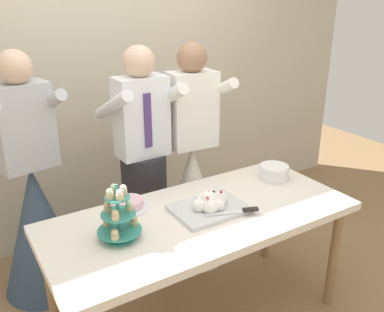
{
  "coord_description": "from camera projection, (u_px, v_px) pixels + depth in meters",
  "views": [
    {
      "loc": [
        -1.15,
        -1.74,
        1.95
      ],
      "look_at": [
        0.03,
        0.15,
        1.07
      ],
      "focal_mm": 38.53,
      "sensor_mm": 36.0,
      "label": 1
    }
  ],
  "objects": [
    {
      "name": "person_groom",
      "position": [
        144.0,
        178.0,
        2.9
      ],
      "size": [
        0.47,
        0.5,
        1.66
      ],
      "color": "#232328",
      "rests_on": "ground_plane"
    },
    {
      "name": "person_bride",
      "position": [
        192.0,
        187.0,
        3.13
      ],
      "size": [
        0.56,
        0.56,
        1.66
      ],
      "color": "white",
      "rests_on": "ground_plane"
    },
    {
      "name": "round_cake",
      "position": [
        130.0,
        204.0,
        2.42
      ],
      "size": [
        0.24,
        0.24,
        0.06
      ],
      "color": "white",
      "rests_on": "dessert_table"
    },
    {
      "name": "person_guest",
      "position": [
        37.0,
        213.0,
        2.76
      ],
      "size": [
        0.57,
        0.56,
        1.66
      ],
      "color": "#334760",
      "rests_on": "ground_plane"
    },
    {
      "name": "rear_wall",
      "position": [
        103.0,
        62.0,
        3.26
      ],
      "size": [
        5.2,
        0.1,
        2.9
      ],
      "primitive_type": "cube",
      "color": "beige",
      "rests_on": "ground_plane"
    },
    {
      "name": "dessert_table",
      "position": [
        201.0,
        225.0,
        2.4
      ],
      "size": [
        1.8,
        0.8,
        0.78
      ],
      "color": "silver",
      "rests_on": "ground_plane"
    },
    {
      "name": "cupcake_stand",
      "position": [
        118.0,
        217.0,
        2.09
      ],
      "size": [
        0.23,
        0.23,
        0.31
      ],
      "color": "teal",
      "rests_on": "dessert_table"
    },
    {
      "name": "main_cake_tray",
      "position": [
        210.0,
        204.0,
        2.39
      ],
      "size": [
        0.43,
        0.35,
        0.13
      ],
      "color": "silver",
      "rests_on": "dessert_table"
    },
    {
      "name": "plate_stack",
      "position": [
        274.0,
        172.0,
        2.8
      ],
      "size": [
        0.2,
        0.2,
        0.1
      ],
      "color": "white",
      "rests_on": "dessert_table"
    }
  ]
}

